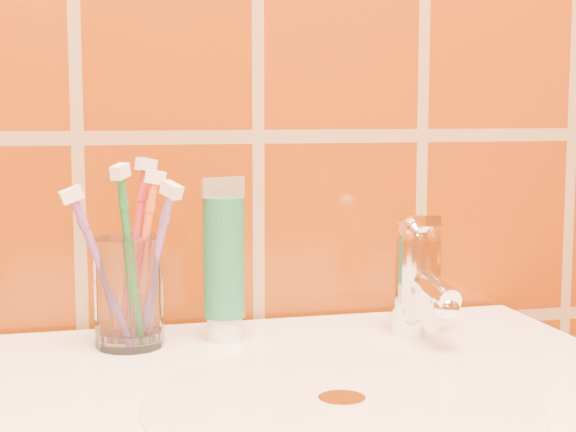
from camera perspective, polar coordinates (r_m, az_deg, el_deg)
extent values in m
cylinder|color=silver|center=(0.68, 3.49, -11.93)|extent=(0.30, 0.30, 0.00)
cylinder|color=white|center=(0.67, 3.49, -11.77)|extent=(0.04, 0.04, 0.00)
cylinder|color=white|center=(0.83, -10.25, -4.89)|extent=(0.06, 0.06, 0.10)
cylinder|color=white|center=(0.85, -4.13, -7.25)|extent=(0.03, 0.03, 0.02)
cylinder|color=#17603A|center=(0.84, -4.17, -2.68)|extent=(0.04, 0.04, 0.11)
cube|color=beige|center=(0.83, -4.21, 1.87)|extent=(0.04, 0.01, 0.02)
cylinder|color=white|center=(0.88, 8.27, -4.51)|extent=(0.05, 0.05, 0.09)
sphere|color=white|center=(0.87, 8.33, -1.44)|extent=(0.05, 0.05, 0.05)
cylinder|color=white|center=(0.84, 9.28, -4.50)|extent=(0.02, 0.09, 0.03)
cube|color=white|center=(0.86, 8.66, -0.36)|extent=(0.02, 0.06, 0.01)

